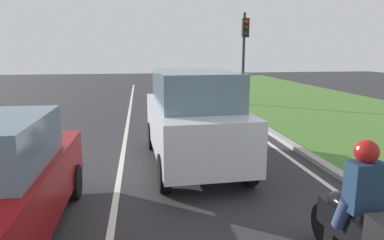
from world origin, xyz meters
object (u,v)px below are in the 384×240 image
Objects in this scene: motorcycle at (361,235)px; traffic_light_near_right at (244,44)px; car_suv_ahead at (193,118)px; rider_person at (363,185)px.

traffic_light_near_right is at bearing 78.20° from motorcycle.
car_suv_ahead is 4.69m from rider_person.
traffic_light_near_right reaches higher than motorcycle.
traffic_light_near_right is (3.89, 8.79, 1.89)m from car_suv_ahead.
motorcycle is at bearing -75.89° from car_suv_ahead.
traffic_light_near_right reaches higher than car_suv_ahead.
motorcycle is 1.63× the size of rider_person.
rider_person is 13.66m from traffic_light_near_right.
traffic_light_near_right is (2.56, 13.34, 2.49)m from motorcycle.
car_suv_ahead is 3.92× the size of rider_person.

